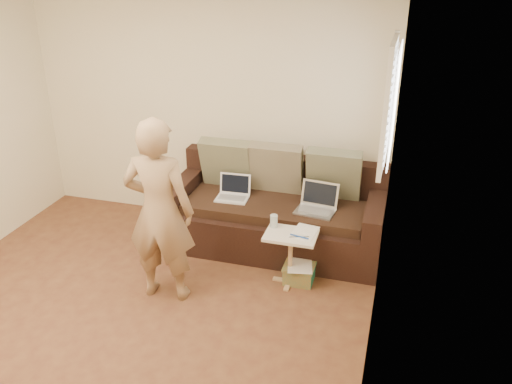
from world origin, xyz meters
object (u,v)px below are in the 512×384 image
side_table (290,258)px  striped_box (300,272)px  sofa (275,210)px  laptop_silver (315,212)px  person (159,211)px  laptop_white (232,199)px  drinking_glass (274,221)px

side_table → striped_box: bearing=31.8°
sofa → side_table: bearing=-64.1°
laptop_silver → striped_box: laptop_silver is taller
person → side_table: 1.30m
laptop_silver → laptop_white: (-0.88, 0.06, 0.00)m
side_table → striped_box: size_ratio=1.79×
person → drinking_glass: size_ratio=14.07×
laptop_white → drinking_glass: (0.56, -0.46, 0.06)m
side_table → striped_box: 0.20m
person → drinking_glass: 1.08m
side_table → laptop_silver: bearing=75.4°
side_table → drinking_glass: (-0.19, 0.09, 0.32)m
sofa → side_table: sofa is taller
laptop_silver → laptop_white: bearing=-176.5°
laptop_white → laptop_silver: bearing=-6.5°
person → striped_box: 1.47m
striped_box → laptop_white: bearing=149.0°
striped_box → side_table: bearing=-148.2°
sofa → side_table: size_ratio=4.22×
laptop_silver → person: person is taller
laptop_white → striped_box: laptop_white is taller
side_table → drinking_glass: size_ratio=4.35×
sofa → person: size_ratio=1.30×
laptop_white → person: 1.13m
person → laptop_white: bearing=-110.5°
side_table → person: bearing=-154.9°
drinking_glass → sofa: bearing=102.5°
laptop_white → drinking_glass: drinking_glass is taller
laptop_white → striped_box: size_ratio=1.13×
laptop_silver → drinking_glass: 0.52m
sofa → drinking_glass: size_ratio=18.33×
laptop_silver → sofa: bearing=170.3°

